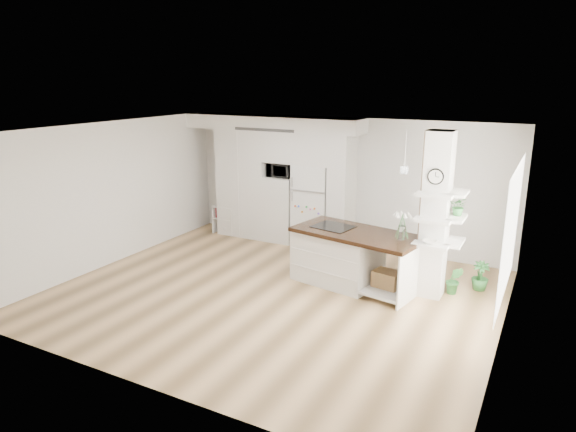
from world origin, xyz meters
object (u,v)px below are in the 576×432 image
Objects in this scene: floor_plant_a at (454,280)px; refrigerator at (314,205)px; kitchen_island at (344,255)px; bookshelf at (226,221)px.

refrigerator is at bearing 158.06° from floor_plant_a.
refrigerator is 3.61× the size of floor_plant_a.
kitchen_island is 1.87m from floor_plant_a.
kitchen_island is (1.36, -1.67, -0.37)m from refrigerator.
kitchen_island is at bearing -21.93° from bookshelf.
bookshelf is (-2.12, -0.18, -0.59)m from refrigerator.
bookshelf is (-3.48, 1.49, -0.22)m from kitchen_island.
refrigerator is at bearing 6.16° from bookshelf.
kitchen_island reaches higher than floor_plant_a.
refrigerator reaches higher than bookshelf.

